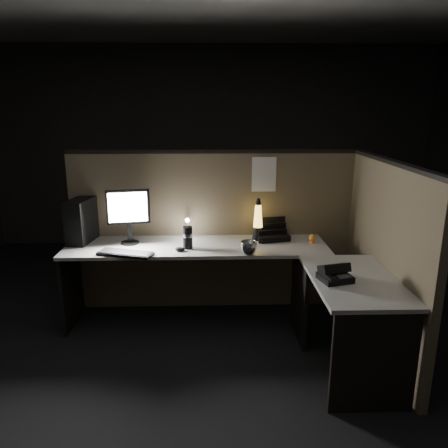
{
  "coord_description": "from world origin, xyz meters",
  "views": [
    {
      "loc": [
        -0.02,
        -3.07,
        1.92
      ],
      "look_at": [
        0.08,
        0.35,
        0.99
      ],
      "focal_mm": 35.0,
      "sensor_mm": 36.0,
      "label": 1
    }
  ],
  "objects_px": {
    "monitor": "(128,211)",
    "desk_phone": "(334,274)",
    "keyboard": "(125,254)",
    "pc_tower": "(82,220)",
    "lava_lamp": "(258,223)"
  },
  "relations": [
    {
      "from": "monitor",
      "to": "keyboard",
      "type": "xyz_separation_m",
      "value": [
        0.02,
        -0.32,
        -0.28
      ]
    },
    {
      "from": "lava_lamp",
      "to": "pc_tower",
      "type": "bearing_deg",
      "value": -179.92
    },
    {
      "from": "lava_lamp",
      "to": "desk_phone",
      "type": "height_order",
      "value": "lava_lamp"
    },
    {
      "from": "desk_phone",
      "to": "monitor",
      "type": "bearing_deg",
      "value": 135.17
    },
    {
      "from": "monitor",
      "to": "keyboard",
      "type": "relative_size",
      "value": 1.06
    },
    {
      "from": "lava_lamp",
      "to": "monitor",
      "type": "bearing_deg",
      "value": -176.66
    },
    {
      "from": "keyboard",
      "to": "lava_lamp",
      "type": "distance_m",
      "value": 1.21
    },
    {
      "from": "lava_lamp",
      "to": "desk_phone",
      "type": "xyz_separation_m",
      "value": [
        0.44,
        -0.98,
        -0.11
      ]
    },
    {
      "from": "desk_phone",
      "to": "lava_lamp",
      "type": "bearing_deg",
      "value": 99.12
    },
    {
      "from": "keyboard",
      "to": "desk_phone",
      "type": "relative_size",
      "value": 1.83
    },
    {
      "from": "monitor",
      "to": "desk_phone",
      "type": "distance_m",
      "value": 1.85
    },
    {
      "from": "pc_tower",
      "to": "keyboard",
      "type": "height_order",
      "value": "pc_tower"
    },
    {
      "from": "monitor",
      "to": "pc_tower",
      "type": "bearing_deg",
      "value": 160.93
    },
    {
      "from": "pc_tower",
      "to": "monitor",
      "type": "height_order",
      "value": "monitor"
    },
    {
      "from": "pc_tower",
      "to": "monitor",
      "type": "xyz_separation_m",
      "value": [
        0.43,
        -0.06,
        0.1
      ]
    }
  ]
}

